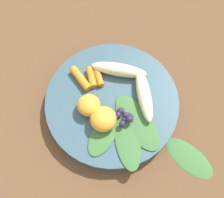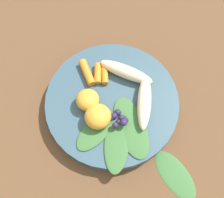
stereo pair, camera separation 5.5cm
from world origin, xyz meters
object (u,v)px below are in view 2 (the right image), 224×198
Objects in this scene: orange_segment_near at (98,116)px; bowl at (112,104)px; banana_peeled_left at (126,72)px; banana_peeled_right at (144,102)px; kale_leaf_stray at (175,175)px.

bowl is at bearing 139.93° from orange_segment_near.
banana_peeled_left and banana_peeled_right have the same top height.
banana_peeled_left is at bearing 170.70° from kale_leaf_stray.
banana_peeled_left is at bearing 32.95° from banana_peeled_right.
banana_peeled_left reaches higher than kale_leaf_stray.
banana_peeled_left is 0.08m from banana_peeled_right.
banana_peeled_left is 1.00× the size of banana_peeled_right.
orange_segment_near is at bearing -158.69° from kale_leaf_stray.
banana_peeled_right reaches higher than bowl.
orange_segment_near is (0.02, -0.10, 0.01)m from banana_peeled_right.
orange_segment_near reaches higher than banana_peeled_right.
banana_peeled_left reaches higher than bowl.
orange_segment_near is at bearing 84.78° from banana_peeled_left.
banana_peeled_right is 2.27× the size of orange_segment_near.
banana_peeled_right is at bearing 76.75° from bowl.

